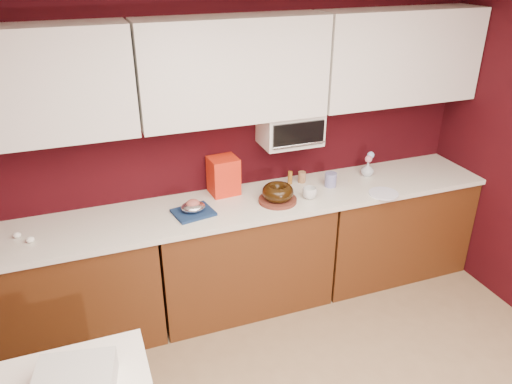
{
  "coord_description": "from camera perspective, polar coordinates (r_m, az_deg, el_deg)",
  "views": [
    {
      "loc": [
        -1.04,
        -1.18,
        2.59
      ],
      "look_at": [
        0.08,
        1.84,
        1.02
      ],
      "focal_mm": 35.0,
      "sensor_mm": 36.0,
      "label": 1
    }
  ],
  "objects": [
    {
      "name": "upper_cabinet_center",
      "position": [
        3.5,
        -2.67,
        13.78
      ],
      "size": [
        1.31,
        0.33,
        0.7
      ],
      "primitive_type": "cube",
      "color": "white",
      "rests_on": "wall_back"
    },
    {
      "name": "navy_towel",
      "position": [
        3.57,
        -7.17,
        -2.32
      ],
      "size": [
        0.31,
        0.27,
        0.02
      ],
      "primitive_type": "cube",
      "rotation": [
        0.0,
        0.0,
        0.18
      ],
      "color": "navy",
      "rests_on": "countertop"
    },
    {
      "name": "amber_bottle",
      "position": [
        3.98,
        3.91,
        1.65
      ],
      "size": [
        0.04,
        0.04,
        0.11
      ],
      "primitive_type": "cylinder",
      "rotation": [
        0.0,
        0.0,
        0.29
      ],
      "color": "#925B1A",
      "rests_on": "countertop"
    },
    {
      "name": "egg_left",
      "position": [
        3.51,
        -24.4,
        -4.99
      ],
      "size": [
        0.05,
        0.04,
        0.04
      ],
      "primitive_type": "ellipsoid",
      "rotation": [
        0.0,
        0.0,
        0.01
      ],
      "color": "white",
      "rests_on": "countertop"
    },
    {
      "name": "countertop",
      "position": [
        3.7,
        -1.67,
        -1.5
      ],
      "size": [
        4.0,
        0.62,
        0.04
      ],
      "primitive_type": "cube",
      "color": "silver",
      "rests_on": "base_cabinet_center"
    },
    {
      "name": "cake_base",
      "position": [
        3.7,
        2.49,
        -0.94
      ],
      "size": [
        0.37,
        0.37,
        0.03
      ],
      "primitive_type": "cylinder",
      "rotation": [
        0.0,
        0.0,
        0.41
      ],
      "color": "maroon",
      "rests_on": "countertop"
    },
    {
      "name": "toaster_oven_handle",
      "position": [
        3.68,
        4.97,
        5.38
      ],
      "size": [
        0.42,
        0.02,
        0.02
      ],
      "primitive_type": "cylinder",
      "rotation": [
        0.0,
        1.57,
        0.0
      ],
      "color": "silver",
      "rests_on": "toaster_oven"
    },
    {
      "name": "paper_cup",
      "position": [
        4.02,
        5.26,
        1.71
      ],
      "size": [
        0.07,
        0.07,
        0.09
      ],
      "primitive_type": "cylinder",
      "rotation": [
        0.0,
        0.0,
        0.09
      ],
      "color": "#966A44",
      "rests_on": "countertop"
    },
    {
      "name": "roasted_ham",
      "position": [
        3.53,
        -7.23,
        -1.33
      ],
      "size": [
        0.12,
        0.11,
        0.06
      ],
      "primitive_type": "ellipsoid",
      "rotation": [
        0.0,
        0.0,
        -0.35
      ],
      "color": "#B45A52",
      "rests_on": "foil_ham_nest"
    },
    {
      "name": "foil_ham_nest",
      "position": [
        3.54,
        -7.21,
        -1.69
      ],
      "size": [
        0.2,
        0.18,
        0.06
      ],
      "primitive_type": "ellipsoid",
      "rotation": [
        0.0,
        0.0,
        -0.22
      ],
      "color": "white",
      "rests_on": "navy_towel"
    },
    {
      "name": "base_cabinet_right",
      "position": [
        4.47,
        14.83,
        -3.82
      ],
      "size": [
        1.31,
        0.58,
        0.86
      ],
      "primitive_type": "cube",
      "color": "#512910",
      "rests_on": "floor"
    },
    {
      "name": "egg_right",
      "position": [
        3.6,
        -25.65,
        -4.47
      ],
      "size": [
        0.06,
        0.05,
        0.04
      ],
      "primitive_type": "ellipsoid",
      "rotation": [
        0.0,
        0.0,
        -0.31
      ],
      "color": "white",
      "rests_on": "countertop"
    },
    {
      "name": "dark_pan",
      "position": [
        3.85,
        2.14,
        0.23
      ],
      "size": [
        0.23,
        0.23,
        0.03
      ],
      "primitive_type": "cylinder",
      "rotation": [
        0.0,
        0.0,
        -0.39
      ],
      "color": "black",
      "rests_on": "countertop"
    },
    {
      "name": "upper_cabinet_left",
      "position": [
        3.36,
        -25.28,
        10.85
      ],
      "size": [
        1.31,
        0.33,
        0.7
      ],
      "primitive_type": "cube",
      "color": "white",
      "rests_on": "wall_back"
    },
    {
      "name": "upper_cabinet_right",
      "position": [
        4.1,
        15.97,
        14.65
      ],
      "size": [
        1.31,
        0.33,
        0.7
      ],
      "primitive_type": "cube",
      "color": "white",
      "rests_on": "wall_back"
    },
    {
      "name": "flower_blue",
      "position": [
        4.21,
        12.98,
        4.13
      ],
      "size": [
        0.06,
        0.06,
        0.06
      ],
      "primitive_type": "sphere",
      "color": "#98C0F3",
      "rests_on": "flower_vase"
    },
    {
      "name": "base_cabinet_left",
      "position": [
        3.8,
        -21.31,
        -10.66
      ],
      "size": [
        1.31,
        0.58,
        0.86
      ],
      "primitive_type": "cube",
      "color": "#512910",
      "rests_on": "floor"
    },
    {
      "name": "flower_pink",
      "position": [
        4.18,
        12.75,
        3.71
      ],
      "size": [
        0.06,
        0.06,
        0.06
      ],
      "primitive_type": "sphere",
      "color": "pink",
      "rests_on": "flower_vase"
    },
    {
      "name": "coffee_mug",
      "position": [
        3.76,
        6.15,
        0.0
      ],
      "size": [
        0.13,
        0.13,
        0.1
      ],
      "primitive_type": "imported",
      "rotation": [
        0.0,
        0.0,
        0.91
      ],
      "color": "silver",
      "rests_on": "countertop"
    },
    {
      "name": "wall_back",
      "position": [
        3.82,
        -3.25,
        5.45
      ],
      "size": [
        4.0,
        0.02,
        2.5
      ],
      "primitive_type": "cube",
      "color": "#32060B",
      "rests_on": "floor"
    },
    {
      "name": "pandoro_box",
      "position": [
        3.79,
        -3.73,
        1.88
      ],
      "size": [
        0.22,
        0.21,
        0.29
      ],
      "primitive_type": "cube",
      "rotation": [
        0.0,
        0.0,
        0.08
      ],
      "color": "red",
      "rests_on": "countertop"
    },
    {
      "name": "toaster_oven",
      "position": [
        3.8,
        3.9,
        7.32
      ],
      "size": [
        0.45,
        0.3,
        0.25
      ],
      "primitive_type": "cube",
      "color": "white",
      "rests_on": "upper_cabinet_center"
    },
    {
      "name": "base_cabinet_center",
      "position": [
        3.93,
        -1.59,
        -7.32
      ],
      "size": [
        1.31,
        0.58,
        0.86
      ],
      "primitive_type": "cube",
      "color": "#512910",
      "rests_on": "floor"
    },
    {
      "name": "toaster_oven_door",
      "position": [
        3.67,
        4.91,
        6.56
      ],
      "size": [
        0.4,
        0.02,
        0.18
      ],
      "primitive_type": "cube",
      "color": "black",
      "rests_on": "toaster_oven"
    },
    {
      "name": "bundt_cake",
      "position": [
        3.67,
        2.51,
        -0.01
      ],
      "size": [
        0.31,
        0.31,
        0.1
      ],
      "primitive_type": "torus",
      "rotation": [
        0.0,
        0.0,
        0.4
      ],
      "color": "black",
      "rests_on": "cake_base"
    },
    {
      "name": "china_plate",
      "position": [
        3.94,
        14.37,
        -0.17
      ],
      "size": [
        0.25,
        0.25,
        0.01
      ],
      "primitive_type": "cylinder",
      "rotation": [
        0.0,
        0.0,
        -0.14
      ],
      "color": "white",
      "rests_on": "countertop"
    },
    {
      "name": "newspaper_stack",
      "position": [
        2.57,
        -19.97,
        -19.82
      ],
      "size": [
        0.4,
        0.35,
        0.12
      ],
      "primitive_type": "cube",
      "rotation": [
        0.0,
        0.0,
        -0.19
      ],
      "color": "silver",
      "rests_on": "dining_table"
    },
    {
      "name": "flower_vase",
      "position": [
        4.22,
        12.64,
        2.65
      ],
      "size": [
        0.09,
        0.09,
        0.13
      ],
      "primitive_type": "imported",
      "rotation": [
        0.0,
        0.0,
        0.04
      ],
      "color": "#B1BDC8",
      "rests_on": "countertop"
    },
    {
      "name": "blue_jar",
      "position": [
        3.97,
        8.53,
        1.41
      ],
      "size": [
        0.11,
        0.11,
        0.11
      ],
      "primitive_type": "cylinder",
      "rotation": [
        0.0,
        0.0,
        0.26
      ],
      "color": "navy",
      "rests_on": "countertop"
    }
  ]
}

